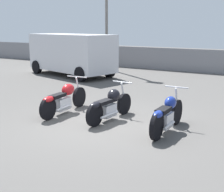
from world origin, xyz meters
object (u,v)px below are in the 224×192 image
at_px(motorcycle_slot_0, 64,99).
at_px(parked_van, 71,53).
at_px(motorcycle_slot_2, 167,115).
at_px(motorcycle_slot_1, 110,105).

relative_size(motorcycle_slot_0, parked_van, 0.42).
distance_m(motorcycle_slot_2, parked_van, 9.67).
height_order(motorcycle_slot_0, parked_van, parked_van).
bearing_deg(motorcycle_slot_2, motorcycle_slot_1, 175.19).
distance_m(motorcycle_slot_1, motorcycle_slot_2, 1.70).
xyz_separation_m(motorcycle_slot_0, parked_van, (-4.42, 5.88, 0.74)).
distance_m(motorcycle_slot_0, motorcycle_slot_2, 3.21).
bearing_deg(motorcycle_slot_0, motorcycle_slot_2, -5.12).
relative_size(motorcycle_slot_1, parked_van, 0.38).
height_order(motorcycle_slot_1, parked_van, parked_van).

